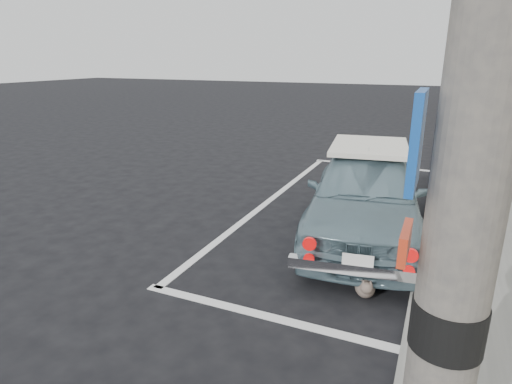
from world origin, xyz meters
The scene contains 6 objects.
ground centered at (0.00, 0.00, 0.00)m, with size 80.00×80.00×0.00m, color black.
pline_rear centered at (0.50, -0.50, 0.00)m, with size 3.00×0.12×0.01m, color silver.
pline_front centered at (0.50, 6.50, 0.00)m, with size 3.00×0.12×0.01m, color silver.
pline_side centered at (-0.90, 3.00, 0.00)m, with size 0.12×7.00×0.01m, color silver.
retro_coupe centered at (0.97, 2.09, 0.68)m, with size 2.12×4.12×1.34m.
cat centered at (1.33, 0.31, 0.13)m, with size 0.31×0.51×0.28m.
Camera 1 is at (1.92, -4.04, 2.56)m, focal length 30.00 mm.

